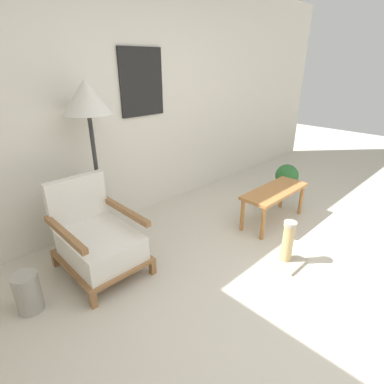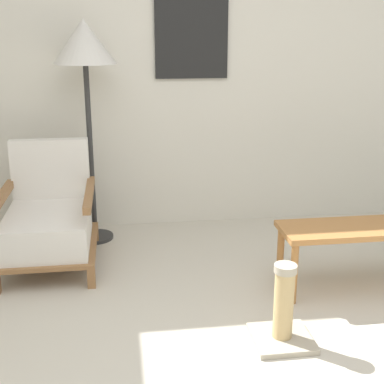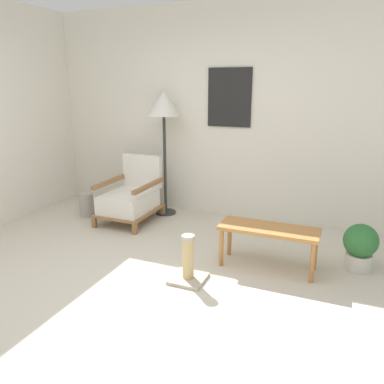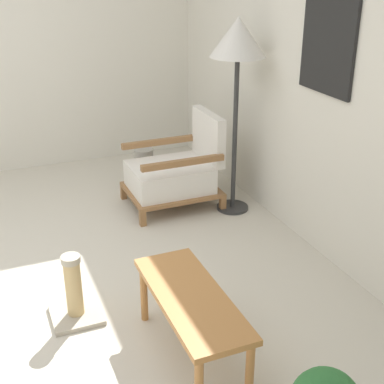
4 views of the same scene
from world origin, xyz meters
The scene contains 5 objects.
wall_back centered at (0.00, 2.44, 1.35)m, with size 8.00×0.09×2.70m.
armchair centered at (-0.91, 1.72, 0.31)m, with size 0.63×0.78×0.81m.
floor_lamp centered at (-0.63, 2.14, 1.41)m, with size 0.45×0.45×1.63m.
coffee_table centered at (0.99, 1.08, 0.35)m, with size 0.92×0.35×0.41m.
scratching_post centered at (0.38, 0.56, 0.15)m, with size 0.31×0.31×0.43m.
Camera 2 is at (-0.42, -1.79, 1.57)m, focal length 50.00 mm.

